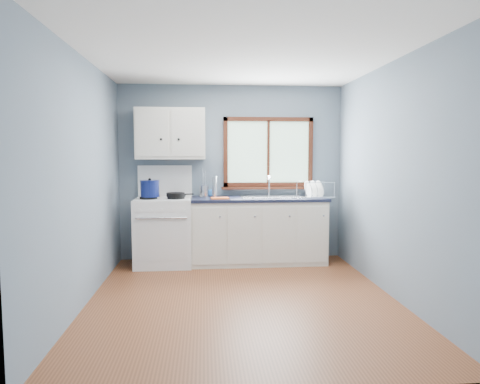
{
  "coord_description": "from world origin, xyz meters",
  "views": [
    {
      "loc": [
        -0.39,
        -4.38,
        1.52
      ],
      "look_at": [
        0.05,
        0.9,
        1.05
      ],
      "focal_mm": 32.0,
      "sensor_mm": 36.0,
      "label": 1
    }
  ],
  "objects": [
    {
      "name": "stockpot",
      "position": [
        -1.11,
        1.32,
        1.07
      ],
      "size": [
        0.32,
        0.32,
        0.25
      ],
      "rotation": [
        0.0,
        0.0,
        -0.37
      ],
      "color": "#0C154E",
      "rests_on": "gas_range"
    },
    {
      "name": "countertop",
      "position": [
        0.36,
        1.49,
        0.9
      ],
      "size": [
        1.89,
        0.64,
        0.04
      ],
      "primitive_type": "cube",
      "color": "black",
      "rests_on": "base_cabinets"
    },
    {
      "name": "dish_towel",
      "position": [
        -0.19,
        1.34,
        0.93
      ],
      "size": [
        0.26,
        0.19,
        0.02
      ],
      "primitive_type": "cube",
      "rotation": [
        0.0,
        0.0,
        0.07
      ],
      "color": "#C84F1E",
      "rests_on": "countertop"
    },
    {
      "name": "upper_cabinets",
      "position": [
        -0.85,
        1.63,
        1.8
      ],
      "size": [
        0.95,
        0.35,
        0.7
      ],
      "color": "silver",
      "rests_on": "wall_back"
    },
    {
      "name": "skillet",
      "position": [
        -0.77,
        1.33,
        0.98
      ],
      "size": [
        0.38,
        0.29,
        0.05
      ],
      "rotation": [
        0.0,
        0.0,
        0.25
      ],
      "color": "black",
      "rests_on": "gas_range"
    },
    {
      "name": "window",
      "position": [
        0.54,
        1.77,
        1.48
      ],
      "size": [
        1.36,
        0.1,
        1.03
      ],
      "color": "#9EC6A8",
      "rests_on": "wall_back"
    },
    {
      "name": "dish_rack",
      "position": [
        1.15,
        1.48,
        0.98
      ],
      "size": [
        0.5,
        0.41,
        0.23
      ],
      "rotation": [
        0.0,
        0.0,
        0.18
      ],
      "color": "silver",
      "rests_on": "countertop"
    },
    {
      "name": "wall_back",
      "position": [
        0.0,
        1.81,
        1.25
      ],
      "size": [
        3.2,
        0.02,
        2.5
      ],
      "primitive_type": "cube",
      "color": "slate",
      "rests_on": "ground"
    },
    {
      "name": "wall_left",
      "position": [
        -1.61,
        0.0,
        1.25
      ],
      "size": [
        0.02,
        3.6,
        2.5
      ],
      "primitive_type": "cube",
      "color": "slate",
      "rests_on": "ground"
    },
    {
      "name": "utensil_crock",
      "position": [
        -0.4,
        1.64,
        1.0
      ],
      "size": [
        0.14,
        0.14,
        0.41
      ],
      "rotation": [
        0.0,
        0.0,
        -0.13
      ],
      "color": "silver",
      "rests_on": "countertop"
    },
    {
      "name": "thermos",
      "position": [
        -0.25,
        1.56,
        1.07
      ],
      "size": [
        0.09,
        0.09,
        0.29
      ],
      "primitive_type": "cylinder",
      "rotation": [
        0.0,
        0.0,
        0.37
      ],
      "color": "silver",
      "rests_on": "countertop"
    },
    {
      "name": "base_cabinets",
      "position": [
        0.36,
        1.49,
        0.41
      ],
      "size": [
        1.85,
        0.6,
        0.88
      ],
      "color": "silver",
      "rests_on": "floor"
    },
    {
      "name": "wall_front",
      "position": [
        0.0,
        -1.81,
        1.25
      ],
      "size": [
        3.2,
        0.02,
        2.5
      ],
      "primitive_type": "cube",
      "color": "slate",
      "rests_on": "ground"
    },
    {
      "name": "floor",
      "position": [
        0.0,
        0.0,
        -0.01
      ],
      "size": [
        3.2,
        3.6,
        0.02
      ],
      "primitive_type": "cube",
      "color": "brown",
      "rests_on": "ground"
    },
    {
      "name": "gas_range",
      "position": [
        -0.95,
        1.47,
        0.49
      ],
      "size": [
        0.76,
        0.69,
        1.36
      ],
      "color": "white",
      "rests_on": "floor"
    },
    {
      "name": "soap_bottle",
      "position": [
        -0.3,
        1.68,
        1.05
      ],
      "size": [
        0.12,
        0.12,
        0.26
      ],
      "primitive_type": "imported",
      "rotation": [
        0.0,
        0.0,
        -0.19
      ],
      "color": "#337DD2",
      "rests_on": "countertop"
    },
    {
      "name": "ceiling",
      "position": [
        0.0,
        0.0,
        2.51
      ],
      "size": [
        3.2,
        3.6,
        0.02
      ],
      "primitive_type": "cube",
      "color": "white",
      "rests_on": "wall_back"
    },
    {
      "name": "sink",
      "position": [
        0.54,
        1.49,
        0.86
      ],
      "size": [
        0.84,
        0.46,
        0.44
      ],
      "color": "silver",
      "rests_on": "countertop"
    },
    {
      "name": "wall_right",
      "position": [
        1.61,
        0.0,
        1.25
      ],
      "size": [
        0.02,
        3.6,
        2.5
      ],
      "primitive_type": "cube",
      "color": "slate",
      "rests_on": "ground"
    }
  ]
}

